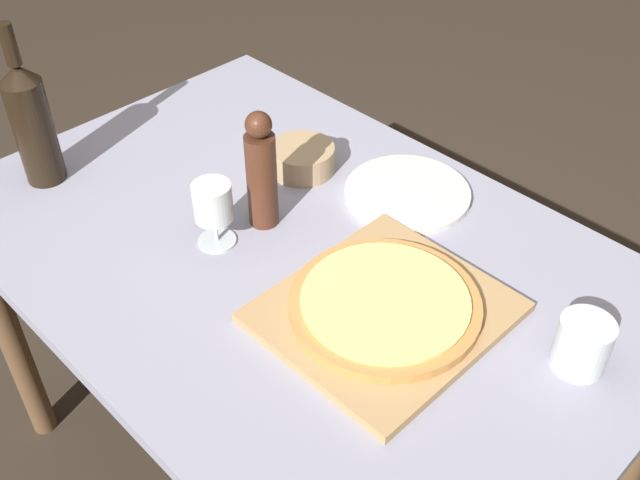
{
  "coord_description": "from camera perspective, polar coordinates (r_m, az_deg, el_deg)",
  "views": [
    {
      "loc": [
        -0.71,
        -0.78,
        1.7
      ],
      "look_at": [
        0.0,
        -0.07,
        0.84
      ],
      "focal_mm": 42.0,
      "sensor_mm": 36.0,
      "label": 1
    }
  ],
  "objects": [
    {
      "name": "ground_plane",
      "position": [
        2.0,
        -1.38,
        -17.67
      ],
      "size": [
        12.0,
        12.0,
        0.0
      ],
      "primitive_type": "plane",
      "color": "#382D23"
    },
    {
      "name": "dining_table",
      "position": [
        1.47,
        -1.8,
        -3.73
      ],
      "size": [
        0.89,
        1.33,
        0.78
      ],
      "color": "#9393A8",
      "rests_on": "ground_plane"
    },
    {
      "name": "cutting_board",
      "position": [
        1.27,
        4.93,
        -5.5
      ],
      "size": [
        0.38,
        0.34,
        0.02
      ],
      "color": "tan",
      "rests_on": "dining_table"
    },
    {
      "name": "pizza",
      "position": [
        1.26,
        4.98,
        -4.85
      ],
      "size": [
        0.32,
        0.32,
        0.02
      ],
      "color": "#C68947",
      "rests_on": "cutting_board"
    },
    {
      "name": "wine_bottle",
      "position": [
        1.6,
        -21.12,
        8.42
      ],
      "size": [
        0.08,
        0.08,
        0.34
      ],
      "color": "black",
      "rests_on": "dining_table"
    },
    {
      "name": "pepper_mill",
      "position": [
        1.39,
        -4.49,
        5.16
      ],
      "size": [
        0.06,
        0.06,
        0.24
      ],
      "color": "#4C2819",
      "rests_on": "dining_table"
    },
    {
      "name": "wine_glass",
      "position": [
        1.37,
        -8.17,
        2.7
      ],
      "size": [
        0.07,
        0.07,
        0.13
      ],
      "color": "silver",
      "rests_on": "dining_table"
    },
    {
      "name": "small_bowl",
      "position": [
        1.58,
        -1.34,
        6.22
      ],
      "size": [
        0.14,
        0.14,
        0.06
      ],
      "color": "tan",
      "rests_on": "dining_table"
    },
    {
      "name": "drinking_tumbler",
      "position": [
        1.24,
        19.36,
        -7.51
      ],
      "size": [
        0.09,
        0.09,
        0.09
      ],
      "color": "silver",
      "rests_on": "dining_table"
    },
    {
      "name": "dinner_plate",
      "position": [
        1.53,
        6.67,
        3.58
      ],
      "size": [
        0.26,
        0.26,
        0.01
      ],
      "color": "silver",
      "rests_on": "dining_table"
    }
  ]
}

